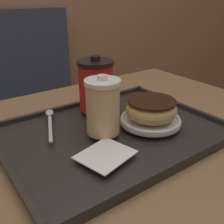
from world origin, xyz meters
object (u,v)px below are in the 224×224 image
(donut_chocolate_glazed, at_px, (151,109))
(coffee_cup_front, at_px, (103,107))
(coffee_cup_rear, at_px, (96,85))
(spoon, at_px, (50,117))

(donut_chocolate_glazed, bearing_deg, coffee_cup_front, 167.07)
(coffee_cup_front, relative_size, coffee_cup_rear, 0.92)
(coffee_cup_front, xyz_separation_m, coffee_cup_rear, (0.06, 0.12, 0.01))
(donut_chocolate_glazed, relative_size, spoon, 0.78)
(donut_chocolate_glazed, xyz_separation_m, spoon, (-0.20, 0.17, -0.03))
(coffee_cup_front, distance_m, spoon, 0.17)
(coffee_cup_rear, relative_size, spoon, 0.93)
(spoon, bearing_deg, coffee_cup_front, -129.48)
(donut_chocolate_glazed, height_order, spoon, donut_chocolate_glazed)
(coffee_cup_rear, bearing_deg, coffee_cup_front, -116.25)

